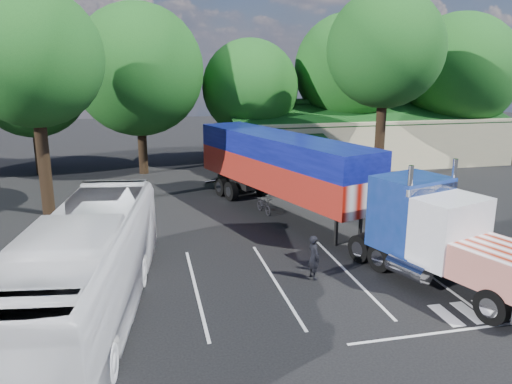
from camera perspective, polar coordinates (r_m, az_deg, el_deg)
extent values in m
plane|color=black|center=(25.84, -1.20, -4.79)|extent=(120.00, 120.00, 0.00)
cube|color=tan|center=(46.42, 11.44, 6.09)|extent=(24.00, 11.00, 4.00)
cube|color=#113C14|center=(43.96, 12.88, 8.85)|extent=(24.20, 6.25, 2.10)
cube|color=#113C14|center=(48.32, 10.42, 9.45)|extent=(24.20, 6.25, 2.10)
cube|color=tan|center=(38.47, 3.89, 3.76)|extent=(5.00, 2.50, 2.80)
cube|color=#113C14|center=(36.99, 4.50, 5.67)|extent=(5.40, 3.19, 0.80)
cylinder|color=black|center=(43.00, -23.57, 4.53)|extent=(0.70, 0.70, 4.00)
sphere|color=#124015|center=(42.53, -24.28, 11.37)|extent=(8.40, 8.40, 8.40)
cylinder|color=black|center=(40.62, -12.83, 5.07)|extent=(0.70, 0.70, 4.30)
sphere|color=#124015|center=(40.12, -13.31, 13.41)|extent=(10.00, 10.00, 10.00)
cylinder|color=black|center=(42.88, -0.66, 5.44)|extent=(0.70, 0.70, 3.60)
sphere|color=#124015|center=(42.39, -0.68, 11.86)|extent=(8.00, 8.00, 8.00)
cylinder|color=black|center=(45.98, 10.31, 6.39)|extent=(0.70, 0.70, 4.50)
sphere|color=#124015|center=(45.56, 10.64, 13.69)|extent=(9.60, 9.60, 9.60)
cylinder|color=black|center=(49.76, 21.56, 5.86)|extent=(0.70, 0.70, 3.90)
sphere|color=#124015|center=(49.33, 22.20, 12.58)|extent=(10.40, 10.40, 10.40)
cylinder|color=black|center=(30.94, -23.06, 3.02)|extent=(0.70, 0.70, 6.00)
sphere|color=#124015|center=(30.45, -24.17, 13.87)|extent=(7.60, 7.60, 7.60)
cylinder|color=black|center=(36.68, 13.96, 5.77)|extent=(0.70, 0.70, 6.50)
sphere|color=#124015|center=(36.32, 14.58, 15.56)|extent=(8.00, 8.00, 8.00)
cube|color=black|center=(21.38, 19.98, -7.50)|extent=(3.55, 7.77, 0.28)
cube|color=white|center=(19.70, 26.25, -7.60)|extent=(3.29, 3.36, 1.28)
cube|color=silver|center=(20.65, 21.28, -4.11)|extent=(3.22, 2.58, 2.57)
cube|color=black|center=(20.08, 23.05, -3.12)|extent=(2.46, 0.90, 1.12)
cube|color=white|center=(20.82, 19.59, 0.35)|extent=(2.79, 1.03, 0.28)
cube|color=navy|center=(21.79, 17.18, -2.20)|extent=(3.36, 3.01, 3.02)
cylinder|color=white|center=(20.11, 16.94, -2.39)|extent=(0.25, 0.25, 3.80)
cylinder|color=white|center=(22.05, 21.42, -1.31)|extent=(0.25, 0.25, 3.80)
cylinder|color=white|center=(20.36, 17.02, -8.37)|extent=(1.27, 1.93, 0.74)
cylinder|color=white|center=(22.58, 22.19, -6.54)|extent=(1.27, 1.93, 0.74)
cube|color=silver|center=(28.92, 2.73, 2.23)|extent=(7.31, 14.48, 1.68)
cube|color=#090F57|center=(28.64, 2.77, 5.18)|extent=(7.31, 14.48, 1.34)
cube|color=black|center=(33.13, -1.84, 1.24)|extent=(2.52, 4.13, 0.39)
cube|color=black|center=(24.26, 9.15, -4.32)|extent=(0.17, 0.17, 1.56)
cube|color=black|center=(25.26, 11.86, -3.69)|extent=(0.17, 0.17, 1.56)
cube|color=white|center=(35.44, -3.88, 1.35)|extent=(2.58, 0.98, 0.13)
cylinder|color=black|center=(18.89, 25.37, -11.76)|extent=(0.76, 1.29, 1.23)
cylinder|color=black|center=(21.78, 14.07, -7.27)|extent=(0.76, 1.29, 1.23)
cylinder|color=black|center=(23.43, 18.15, -6.00)|extent=(0.76, 1.29, 1.23)
cylinder|color=black|center=(22.59, 11.86, -6.33)|extent=(0.76, 1.29, 1.23)
cylinder|color=black|center=(24.18, 15.95, -5.19)|extent=(0.76, 1.29, 1.23)
cylinder|color=black|center=(31.90, -2.87, 0.10)|extent=(0.76, 1.29, 1.23)
cylinder|color=black|center=(33.05, 0.70, 0.62)|extent=(0.76, 1.29, 1.23)
cylinder|color=black|center=(33.05, -3.98, 0.59)|extent=(0.76, 1.29, 1.23)
cylinder|color=black|center=(34.16, -0.49, 1.08)|extent=(0.76, 1.29, 1.23)
imported|color=black|center=(20.50, 6.61, -7.40)|extent=(0.57, 0.75, 1.83)
imported|color=black|center=(29.23, 0.92, -1.54)|extent=(0.93, 1.85, 0.93)
imported|color=white|center=(17.71, -18.94, -8.44)|extent=(4.95, 13.65, 3.72)
imported|color=#9B9CA2|center=(38.00, 9.33, 2.39)|extent=(4.45, 2.26, 1.40)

